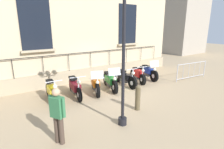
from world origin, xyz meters
TOP-DOWN VIEW (x-y plane):
  - ground_plane at (0.00, 0.00)m, footprint 60.00×60.00m
  - building_facade at (-2.32, 0.00)m, footprint 0.82×13.14m
  - motorcycle_yellow at (0.04, -2.98)m, footprint 1.93×0.67m
  - motorcycle_maroon at (0.01, -1.92)m, footprint 2.07×0.79m
  - motorcycle_orange at (0.22, -0.93)m, footprint 1.86×0.92m
  - motorcycle_green at (0.19, -0.05)m, footprint 2.04×0.92m
  - motorcycle_black at (0.14, 0.97)m, footprint 2.12×0.68m
  - motorcycle_red at (0.04, 2.03)m, footprint 1.87×0.86m
  - motorcycle_blue at (0.02, 2.91)m, footprint 1.94×0.77m
  - lamppost at (3.27, -1.69)m, footprint 0.28×0.98m
  - crowd_barrier at (1.58, 5.03)m, footprint 0.33×2.51m
  - bollard at (2.75, -0.53)m, footprint 0.20×0.20m
  - pedestrian_standing at (3.03, -3.73)m, footprint 0.48×0.37m

SIDE VIEW (x-z plane):
  - ground_plane at x=0.00m, z-range 0.00..0.00m
  - motorcycle_yellow at x=0.04m, z-range -0.13..0.95m
  - motorcycle_red at x=0.04m, z-range -0.10..0.92m
  - motorcycle_black at x=0.14m, z-range -0.11..0.95m
  - motorcycle_maroon at x=0.01m, z-range -0.12..0.97m
  - motorcycle_orange at x=0.22m, z-range -0.18..1.06m
  - motorcycle_green at x=0.19m, z-range -0.19..1.07m
  - motorcycle_blue at x=0.02m, z-range -0.18..1.07m
  - bollard at x=2.75m, z-range 0.00..1.00m
  - crowd_barrier at x=1.58m, z-range 0.04..1.09m
  - pedestrian_standing at x=3.03m, z-range 0.10..1.73m
  - lamppost at x=3.27m, z-range 0.78..5.28m
  - building_facade at x=-2.32m, z-range -0.11..7.42m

